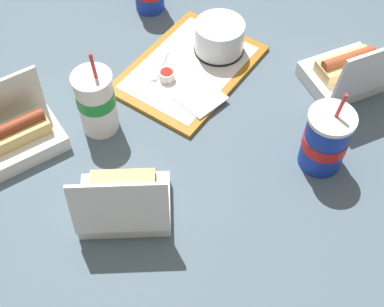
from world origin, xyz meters
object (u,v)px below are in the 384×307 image
at_px(cake_container, 219,38).
at_px(food_tray, 189,69).
at_px(soda_cup_left, 326,140).
at_px(clamshell_sandwich_left, 124,201).
at_px(clamshell_hotdog_front, 348,72).
at_px(soda_cup_center, 96,101).
at_px(clamshell_hotdog_corner, 15,136).
at_px(plastic_fork, 160,66).
at_px(ketchup_cup, 167,75).

bearing_deg(cake_container, food_tray, 162.79).
bearing_deg(soda_cup_left, clamshell_sandwich_left, 140.06).
xyz_separation_m(cake_container, clamshell_hotdog_front, (0.07, -0.33, -0.01)).
distance_m(soda_cup_center, soda_cup_left, 0.51).
xyz_separation_m(food_tray, clamshell_hotdog_corner, (-0.42, 0.20, 0.03)).
bearing_deg(food_tray, clamshell_hotdog_corner, 155.00).
xyz_separation_m(clamshell_hotdog_corner, soda_cup_center, (0.15, -0.12, 0.05)).
relative_size(cake_container, plastic_fork, 1.19).
relative_size(ketchup_cup, clamshell_sandwich_left, 0.17).
relative_size(cake_container, clamshell_sandwich_left, 0.56).
relative_size(clamshell_sandwich_left, soda_cup_center, 1.05).
distance_m(ketchup_cup, soda_cup_left, 0.43).
height_order(food_tray, soda_cup_center, soda_cup_center).
distance_m(cake_container, clamshell_sandwich_left, 0.53).
height_order(food_tray, clamshell_hotdog_corner, clamshell_hotdog_corner).
height_order(ketchup_cup, plastic_fork, ketchup_cup).
bearing_deg(clamshell_hotdog_front, soda_cup_center, 135.47).
height_order(clamshell_hotdog_front, soda_cup_center, soda_cup_center).
distance_m(clamshell_hotdog_corner, soda_cup_center, 0.20).
xyz_separation_m(ketchup_cup, clamshell_hotdog_front, (0.24, -0.38, 0.02)).
bearing_deg(clamshell_sandwich_left, soda_cup_left, -39.94).
relative_size(plastic_fork, clamshell_sandwich_left, 0.47).
relative_size(clamshell_hotdog_corner, soda_cup_center, 1.05).
xyz_separation_m(food_tray, plastic_fork, (-0.04, 0.06, 0.01)).
bearing_deg(cake_container, plastic_fork, 145.05).
height_order(food_tray, clamshell_hotdog_front, clamshell_hotdog_front).
bearing_deg(clamshell_hotdog_corner, clamshell_hotdog_front, -43.05).
height_order(plastic_fork, clamshell_hotdog_front, clamshell_hotdog_front).
bearing_deg(food_tray, plastic_fork, 120.95).
distance_m(plastic_fork, clamshell_hotdog_front, 0.47).
bearing_deg(clamshell_hotdog_front, soda_cup_left, -169.46).
height_order(ketchup_cup, clamshell_hotdog_front, clamshell_hotdog_front).
bearing_deg(soda_cup_center, clamshell_hotdog_corner, 141.67).
relative_size(soda_cup_center, soda_cup_left, 1.04).
height_order(cake_container, ketchup_cup, cake_container).
height_order(ketchup_cup, clamshell_hotdog_corner, clamshell_hotdog_corner).
xyz_separation_m(ketchup_cup, soda_cup_center, (-0.20, 0.05, 0.06)).
relative_size(plastic_fork, clamshell_hotdog_front, 0.44).
bearing_deg(ketchup_cup, clamshell_sandwich_left, -158.66).
bearing_deg(food_tray, soda_cup_center, 164.17).
height_order(clamshell_sandwich_left, soda_cup_center, soda_cup_center).
relative_size(clamshell_sandwich_left, clamshell_hotdog_front, 0.95).
bearing_deg(cake_container, ketchup_cup, 161.41).
bearing_deg(soda_cup_center, cake_container, -16.20).
xyz_separation_m(cake_container, soda_cup_left, (-0.18, -0.37, 0.02)).
relative_size(cake_container, clamshell_hotdog_front, 0.53).
xyz_separation_m(ketchup_cup, soda_cup_left, (-0.02, -0.43, 0.05)).
xyz_separation_m(plastic_fork, clamshell_sandwich_left, (-0.39, -0.18, 0.03)).
xyz_separation_m(clamshell_hotdog_corner, soda_cup_left, (0.34, -0.60, 0.04)).
bearing_deg(clamshell_hotdog_corner, plastic_fork, -19.02).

